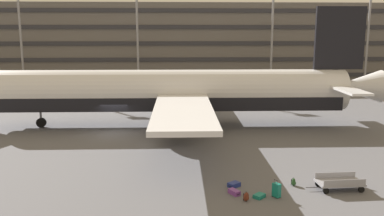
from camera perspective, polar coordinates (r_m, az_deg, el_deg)
name	(u,v)px	position (r m, az deg, el deg)	size (l,w,h in m)	color
ground_plane	(114,132)	(37.61, -10.87, -3.35)	(600.00, 600.00, 0.00)	#5B5B60
terminal_structure	(146,42)	(82.10, -6.48, 9.22)	(141.84, 21.13, 13.98)	#605B56
airliner	(176,92)	(38.62, -2.25, 2.24)	(39.25, 31.57, 11.32)	silver
light_mast_left	(19,15)	(71.77, -23.14, 11.94)	(1.80, 0.50, 19.91)	gray
light_mast_center_left	(137,17)	(67.68, -7.74, 12.58)	(1.80, 0.50, 19.39)	gray
light_mast_center_right	(273,1)	(69.50, 11.36, 14.46)	(1.80, 0.50, 24.19)	gray
light_mast_right	(369,19)	(74.85, 23.65, 11.39)	(1.80, 0.50, 18.84)	gray
suitcase_orange	(277,190)	(23.21, 11.79, -11.22)	(0.48, 0.52, 1.03)	#147266
suitcase_upright	(259,196)	(23.13, 9.44, -12.10)	(0.78, 0.78, 0.20)	#147266
suitcase_black	(234,192)	(23.37, 5.96, -11.67)	(0.69, 0.81, 0.26)	#72388C
suitcase_laid_flat	(234,185)	(24.44, 5.92, -10.65)	(0.83, 0.79, 0.26)	navy
backpack_small	(246,197)	(22.54, 7.64, -12.28)	(0.42, 0.38, 0.55)	#592619
backpack_red	(294,182)	(25.16, 14.09, -10.07)	(0.37, 0.40, 0.51)	#264C26
baggage_cart	(339,182)	(25.30, 20.02, -9.80)	(3.33, 1.42, 0.82)	gray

